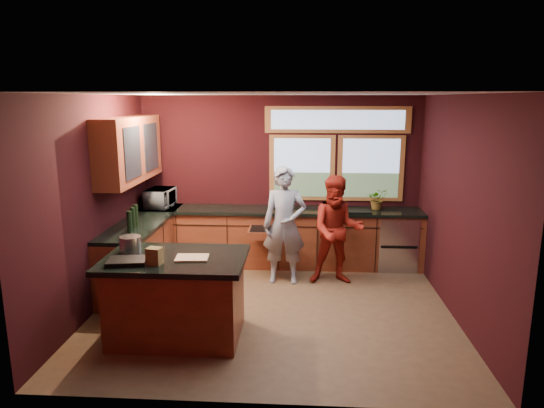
# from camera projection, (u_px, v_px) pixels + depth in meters

# --- Properties ---
(floor) EXTENTS (4.50, 4.50, 0.00)m
(floor) POSITION_uv_depth(u_px,v_px,m) (273.00, 308.00, 6.25)
(floor) COLOR brown
(floor) RESTS_ON ground
(room_shell) EXTENTS (4.52, 4.02, 2.71)m
(room_shell) POSITION_uv_depth(u_px,v_px,m) (228.00, 166.00, 6.22)
(room_shell) COLOR black
(room_shell) RESTS_ON ground
(back_counter) EXTENTS (4.50, 0.64, 0.93)m
(back_counter) POSITION_uv_depth(u_px,v_px,m) (292.00, 237.00, 7.79)
(back_counter) COLOR #572714
(back_counter) RESTS_ON floor
(left_counter) EXTENTS (0.64, 2.30, 0.93)m
(left_counter) POSITION_uv_depth(u_px,v_px,m) (144.00, 251.00, 7.10)
(left_counter) COLOR #572714
(left_counter) RESTS_ON floor
(island) EXTENTS (1.55, 1.05, 0.95)m
(island) POSITION_uv_depth(u_px,v_px,m) (177.00, 297.00, 5.42)
(island) COLOR #572714
(island) RESTS_ON floor
(person_grey) EXTENTS (0.63, 0.42, 1.71)m
(person_grey) POSITION_uv_depth(u_px,v_px,m) (284.00, 225.00, 6.99)
(person_grey) COLOR slate
(person_grey) RESTS_ON floor
(person_red) EXTENTS (0.78, 0.61, 1.59)m
(person_red) POSITION_uv_depth(u_px,v_px,m) (337.00, 230.00, 6.97)
(person_red) COLOR maroon
(person_red) RESTS_ON floor
(microwave) EXTENTS (0.41, 0.58, 0.30)m
(microwave) POSITION_uv_depth(u_px,v_px,m) (160.00, 198.00, 7.79)
(microwave) COLOR #999999
(microwave) RESTS_ON left_counter
(potted_plant) EXTENTS (0.30, 0.26, 0.33)m
(potted_plant) POSITION_uv_depth(u_px,v_px,m) (378.00, 199.00, 7.63)
(potted_plant) COLOR #999999
(potted_plant) RESTS_ON back_counter
(paper_towel) EXTENTS (0.12, 0.12, 0.28)m
(paper_towel) POSITION_uv_depth(u_px,v_px,m) (289.00, 200.00, 7.67)
(paper_towel) COLOR white
(paper_towel) RESTS_ON back_counter
(cutting_board) EXTENTS (0.37, 0.28, 0.02)m
(cutting_board) POSITION_uv_depth(u_px,v_px,m) (192.00, 258.00, 5.26)
(cutting_board) COLOR tan
(cutting_board) RESTS_ON island
(stock_pot) EXTENTS (0.24, 0.24, 0.18)m
(stock_pot) POSITION_uv_depth(u_px,v_px,m) (130.00, 244.00, 5.48)
(stock_pot) COLOR #BBBBC0
(stock_pot) RESTS_ON island
(paper_bag) EXTENTS (0.17, 0.15, 0.18)m
(paper_bag) POSITION_uv_depth(u_px,v_px,m) (154.00, 256.00, 5.07)
(paper_bag) COLOR brown
(paper_bag) RESTS_ON island
(black_tray) EXTENTS (0.44, 0.35, 0.05)m
(black_tray) POSITION_uv_depth(u_px,v_px,m) (127.00, 261.00, 5.10)
(black_tray) COLOR black
(black_tray) RESTS_ON island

